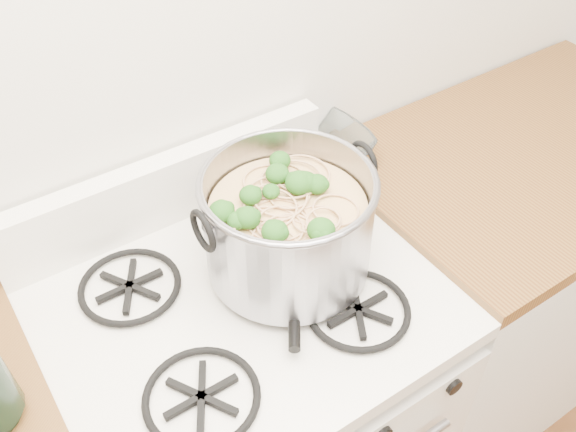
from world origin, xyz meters
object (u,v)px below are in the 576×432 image
Objects in this scene: glass_bowl at (300,157)px; stock_pot at (288,226)px; spatula at (294,247)px; gas_range at (252,424)px.

stock_pot is at bearing -129.13° from glass_bowl.
spatula is 2.51× the size of glass_bowl.
spatula is 0.30m from glass_bowl.
gas_range is at bearing -130.04° from spatula.
gas_range is 7.47× the size of glass_bowl.
spatula is (0.03, 0.02, -0.09)m from stock_pot.
stock_pot reaches higher than gas_range.
stock_pot is 2.96× the size of glass_bowl.
gas_range is 2.52× the size of stock_pot.
stock_pot is 1.18× the size of spatula.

